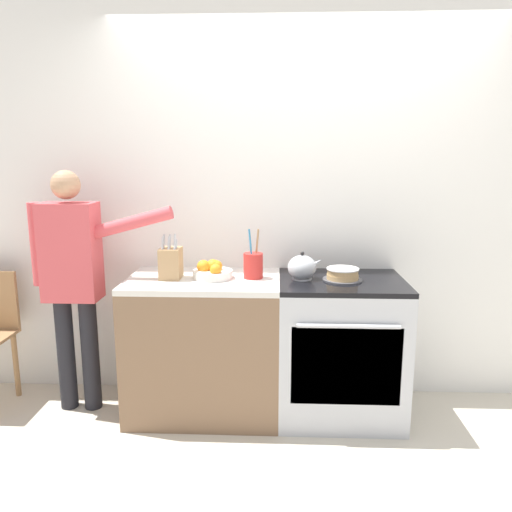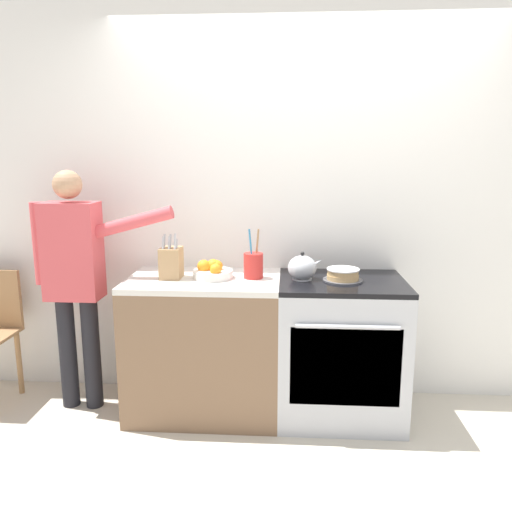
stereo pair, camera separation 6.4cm
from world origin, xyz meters
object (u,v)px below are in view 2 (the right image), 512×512
Objects in this scene: knife_block at (171,262)px; layer_cake at (343,275)px; stove_range at (340,348)px; tea_kettle at (303,268)px; person_baker at (75,271)px; utensil_crock at (253,265)px; fruit_bowl at (212,271)px.

layer_cake is at bearing -0.50° from knife_block.
stove_range is 1.19m from knife_block.
knife_block is (-0.81, -0.01, 0.02)m from tea_kettle.
person_baker is (-1.43, -0.01, -0.04)m from tea_kettle.
utensil_crock is (-0.55, 0.02, 0.52)m from stove_range.
person_baker is (-1.68, -0.01, 0.48)m from stove_range.
tea_kettle is 0.69× the size of utensil_crock.
knife_block is (-1.06, -0.01, 0.54)m from stove_range.
layer_cake is 1.06m from knife_block.
stove_range is at bearing 88.91° from layer_cake.
person_baker is (-1.13, -0.03, -0.05)m from utensil_crock.
knife_block reaches higher than stove_range.
tea_kettle is 0.14× the size of person_baker.
stove_range is 3.59× the size of fruit_bowl.
person_baker is (-1.68, 0.01, -0.00)m from layer_cake.
utensil_crock reaches higher than layer_cake.
stove_range is 0.57× the size of person_baker.
knife_block is 0.26m from fruit_bowl.
tea_kettle is 0.30m from utensil_crock.
knife_block is at bearing -177.15° from fruit_bowl.
utensil_crock is at bearing 3.85° from fruit_bowl.
knife_block is at bearing 10.31° from person_baker.
knife_block is at bearing -176.65° from utensil_crock.
knife_block is 0.51m from utensil_crock.
tea_kettle is at bearing 0.94° from knife_block.
layer_cake is 1.12× the size of tea_kettle.
utensil_crock is at bearing 3.35° from knife_block.
knife_block reaches higher than layer_cake.
person_baker is at bearing -178.63° from utensil_crock.
layer_cake is at bearing -1.57° from fruit_bowl.
utensil_crock is at bearing 176.90° from tea_kettle.
fruit_bowl is at bearing 11.22° from person_baker.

